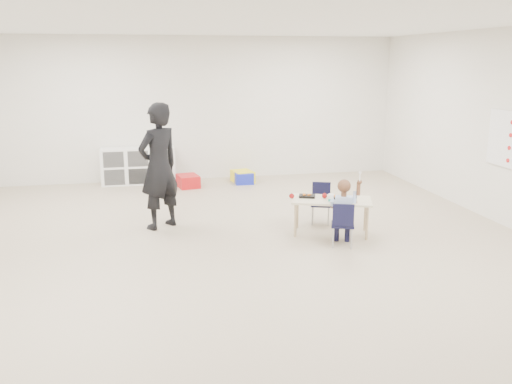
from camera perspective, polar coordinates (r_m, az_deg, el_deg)
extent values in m
plane|color=#B5A48B|center=(6.77, -1.98, -6.54)|extent=(9.00, 9.00, 0.00)
plane|color=white|center=(6.37, -2.20, 17.82)|extent=(9.00, 9.00, 0.00)
cube|color=white|center=(10.85, -6.15, 8.68)|extent=(8.00, 0.02, 2.80)
cube|color=white|center=(2.27, 17.95, -11.78)|extent=(8.00, 0.02, 2.80)
cube|color=beige|center=(7.48, 7.95, -0.87)|extent=(1.19, 0.87, 0.03)
cube|color=black|center=(7.51, 8.50, -0.59)|extent=(0.26, 0.22, 0.03)
cube|color=black|center=(7.54, 5.40, -0.43)|extent=(0.26, 0.22, 0.03)
cube|color=white|center=(7.34, 7.90, -0.62)|extent=(0.09, 0.09, 0.10)
ellipsoid|color=tan|center=(7.36, 10.16, -0.79)|extent=(0.09, 0.09, 0.07)
sphere|color=maroon|center=(7.50, 7.22, -0.39)|extent=(0.07, 0.07, 0.07)
sphere|color=maroon|center=(7.44, 3.77, -0.43)|extent=(0.07, 0.07, 0.07)
cube|color=white|center=(10.73, -12.28, 2.72)|extent=(1.40, 0.40, 0.70)
cube|color=white|center=(8.59, 24.47, 5.18)|extent=(0.02, 0.60, 0.80)
imported|color=black|center=(7.72, -10.20, 2.67)|extent=(0.78, 0.73, 1.78)
cube|color=red|center=(10.31, -7.17, 1.15)|extent=(0.44, 0.53, 0.23)
cube|color=yellow|center=(10.65, -1.42, 1.64)|extent=(0.44, 0.52, 0.22)
cube|color=#1825B9|center=(10.57, -1.34, 1.53)|extent=(0.35, 0.44, 0.21)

